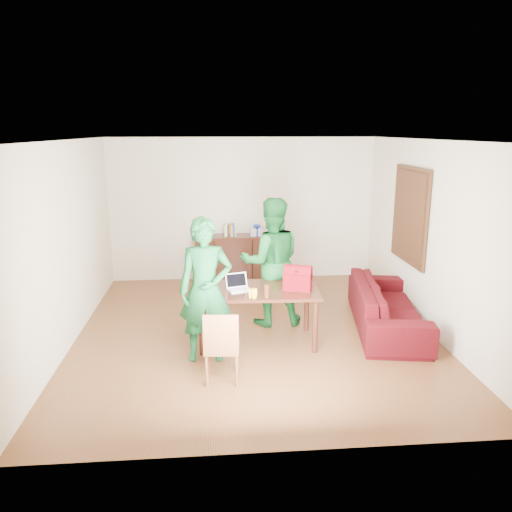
{
  "coord_description": "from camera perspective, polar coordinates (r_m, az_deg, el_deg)",
  "views": [
    {
      "loc": [
        -0.55,
        -6.65,
        2.83
      ],
      "look_at": [
        0.01,
        -0.12,
        1.17
      ],
      "focal_mm": 35.0,
      "sensor_mm": 36.0,
      "label": 1
    }
  ],
  "objects": [
    {
      "name": "sofa",
      "position": [
        7.57,
        14.75,
        -5.51
      ],
      "size": [
        1.26,
        2.4,
        0.67
      ],
      "primitive_type": "imported",
      "rotation": [
        0.0,
        0.0,
        1.4
      ],
      "color": "#400809",
      "rests_on": "ground"
    },
    {
      "name": "person_near",
      "position": [
        6.2,
        -5.79,
        -3.9
      ],
      "size": [
        0.67,
        0.44,
        1.82
      ],
      "primitive_type": "imported",
      "rotation": [
        0.0,
        0.0,
        0.01
      ],
      "color": "#135527",
      "rests_on": "ground"
    },
    {
      "name": "laptop",
      "position": [
        6.61,
        -1.88,
        -3.62
      ],
      "size": [
        0.34,
        0.28,
        0.21
      ],
      "rotation": [
        0.0,
        0.0,
        0.28
      ],
      "color": "white",
      "rests_on": "table"
    },
    {
      "name": "red_bag",
      "position": [
        6.64,
        4.8,
        -2.76
      ],
      "size": [
        0.41,
        0.32,
        0.27
      ],
      "primitive_type": "cube",
      "rotation": [
        0.0,
        0.0,
        -0.35
      ],
      "color": "maroon",
      "rests_on": "table"
    },
    {
      "name": "bananas",
      "position": [
        6.29,
        -0.36,
        -4.7
      ],
      "size": [
        0.16,
        0.11,
        0.06
      ],
      "primitive_type": null,
      "rotation": [
        0.0,
        0.0,
        -0.15
      ],
      "color": "gold",
      "rests_on": "table"
    },
    {
      "name": "room",
      "position": [
        6.98,
        -0.18,
        1.64
      ],
      "size": [
        5.2,
        5.7,
        2.9
      ],
      "color": "#462311",
      "rests_on": "ground"
    },
    {
      "name": "bottle",
      "position": [
        6.34,
        1.22,
        -3.9
      ],
      "size": [
        0.07,
        0.07,
        0.19
      ],
      "primitive_type": "cylinder",
      "rotation": [
        0.0,
        0.0,
        0.14
      ],
      "color": "#561E13",
      "rests_on": "table"
    },
    {
      "name": "chair",
      "position": [
        5.88,
        -3.89,
        -11.79
      ],
      "size": [
        0.42,
        0.4,
        0.87
      ],
      "rotation": [
        0.0,
        0.0,
        -0.08
      ],
      "color": "brown",
      "rests_on": "ground"
    },
    {
      "name": "person_far",
      "position": [
        7.31,
        1.76,
        -0.68
      ],
      "size": [
        0.95,
        0.75,
        1.9
      ],
      "primitive_type": "imported",
      "rotation": [
        0.0,
        0.0,
        3.18
      ],
      "color": "#135923",
      "rests_on": "ground"
    },
    {
      "name": "table",
      "position": [
        6.72,
        0.15,
        -4.55
      ],
      "size": [
        1.66,
        0.97,
        0.76
      ],
      "rotation": [
        0.0,
        0.0,
        -0.04
      ],
      "color": "black",
      "rests_on": "ground"
    }
  ]
}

